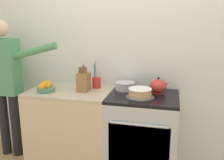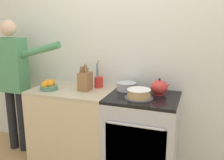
% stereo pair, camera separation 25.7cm
% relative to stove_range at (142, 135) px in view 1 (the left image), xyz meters
% --- Properties ---
extents(wall_back, '(8.00, 0.04, 2.60)m').
position_rel_stove_range_xyz_m(wall_back, '(-0.23, 0.33, 0.86)').
color(wall_back, silver).
rests_on(wall_back, ground_plane).
extents(counter_cabinet, '(0.90, 0.62, 0.89)m').
position_rel_stove_range_xyz_m(counter_cabinet, '(-0.81, 0.00, -0.00)').
color(counter_cabinet, beige).
rests_on(counter_cabinet, ground_plane).
extents(stove_range, '(0.72, 0.65, 0.89)m').
position_rel_stove_range_xyz_m(stove_range, '(0.00, 0.00, 0.00)').
color(stove_range, '#B7BABF').
rests_on(stove_range, ground_plane).
extents(layer_cake, '(0.28, 0.28, 0.09)m').
position_rel_stove_range_xyz_m(layer_cake, '(-0.03, -0.08, 0.49)').
color(layer_cake, '#4C4C51').
rests_on(layer_cake, stove_range).
extents(tea_kettle, '(0.21, 0.17, 0.17)m').
position_rel_stove_range_xyz_m(tea_kettle, '(0.14, 0.13, 0.52)').
color(tea_kettle, red).
rests_on(tea_kettle, stove_range).
extents(mixing_bowl, '(0.23, 0.23, 0.09)m').
position_rel_stove_range_xyz_m(mixing_bowl, '(-0.22, 0.16, 0.49)').
color(mixing_bowl, '#B7BABF').
rests_on(mixing_bowl, stove_range).
extents(knife_block, '(0.12, 0.16, 0.30)m').
position_rel_stove_range_xyz_m(knife_block, '(-0.65, 0.01, 0.55)').
color(knife_block, olive).
rests_on(knife_block, counter_cabinet).
extents(utensil_crock, '(0.10, 0.10, 0.31)m').
position_rel_stove_range_xyz_m(utensil_crock, '(-0.56, 0.17, 0.51)').
color(utensil_crock, red).
rests_on(utensil_crock, counter_cabinet).
extents(fruit_bowl, '(0.19, 0.19, 0.11)m').
position_rel_stove_range_xyz_m(fruit_bowl, '(-1.05, -0.11, 0.49)').
color(fruit_bowl, '#4C7F66').
rests_on(fruit_bowl, counter_cabinet).
extents(person_baker, '(0.93, 0.20, 1.65)m').
position_rel_stove_range_xyz_m(person_baker, '(-1.62, 0.00, 0.54)').
color(person_baker, black).
rests_on(person_baker, ground_plane).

